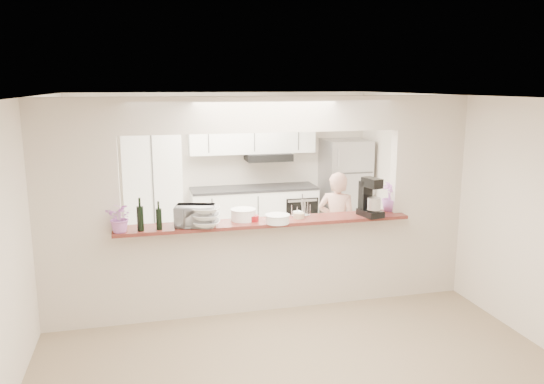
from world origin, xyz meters
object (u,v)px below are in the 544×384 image
object	(u,v)px
refrigerator	(345,189)
person	(337,225)
stand_mixer	(370,199)
toaster_oven	(195,216)

from	to	relation	value
refrigerator	person	world-z (taller)	refrigerator
stand_mixer	person	distance (m)	1.09
toaster_oven	person	distance (m)	2.26
refrigerator	person	distance (m)	2.04
refrigerator	toaster_oven	bearing A→B (deg)	-136.19
stand_mixer	toaster_oven	bearing A→B (deg)	179.04
person	toaster_oven	bearing A→B (deg)	56.29
refrigerator	stand_mixer	distance (m)	2.93
toaster_oven	stand_mixer	xyz separation A→B (m)	(2.06, -0.03, 0.09)
refrigerator	stand_mixer	xyz separation A→B (m)	(-0.80, -2.78, 0.45)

